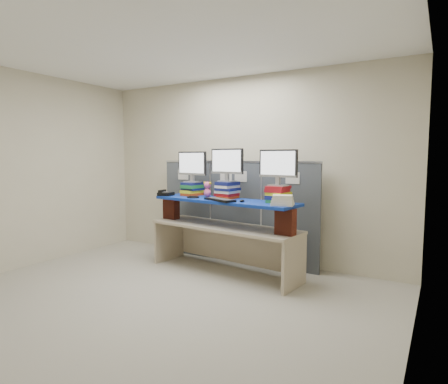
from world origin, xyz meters
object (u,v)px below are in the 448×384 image
Objects in this scene: blue_board at (224,201)px; keyboard at (220,200)px; monitor_center at (227,163)px; monitor_left at (192,165)px; desk_phone at (165,194)px; desk at (224,235)px; monitor_right at (278,165)px.

blue_board is 0.18m from keyboard.
blue_board is at bearing -72.17° from monitor_center.
monitor_left is 2.22× the size of desk_phone.
desk is 4.27× the size of monitor_left.
keyboard is at bearing -70.46° from blue_board.
desk is 0.53m from keyboard.
monitor_left is 1.00× the size of monitor_right.
desk_phone is at bearing -171.32° from monitor_right.
blue_board reaches higher than desk.
monitor_left is at bearing 174.94° from keyboard.
monitor_center is 2.22× the size of desk_phone.
desk_phone is (-0.97, -0.15, -0.46)m from monitor_center.
keyboard reaches higher than blue_board.
monitor_left is 0.58m from desk_phone.
monitor_left is at bearing 22.15° from desk_phone.
desk_phone is at bearing -171.49° from blue_board.
desk is at bearing -72.17° from monitor_center.
monitor_center reaches higher than keyboard.
monitor_center is at bearing 107.83° from blue_board.
monitor_center is (0.64, -0.08, 0.04)m from monitor_left.
desk is 4.27× the size of monitor_center.
monitor_right is at bearing 38.20° from keyboard.
monitor_left is (-0.67, 0.20, 0.94)m from desk.
monitor_center is (-0.02, 0.12, 0.51)m from blue_board.
keyboard is (0.04, -0.17, 0.03)m from blue_board.
keyboard reaches higher than desk.
desk_phone is (-0.33, -0.23, -0.42)m from monitor_left.
blue_board is (0.00, -0.00, 0.47)m from desk.
monitor_right reaches higher than desk.
monitor_right is (0.77, 0.02, 0.96)m from desk.
keyboard is (0.70, -0.37, -0.44)m from monitor_left.
monitor_center reaches higher than monitor_left.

